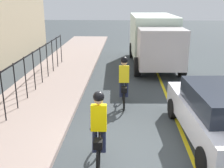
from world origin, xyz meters
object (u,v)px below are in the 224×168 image
(cyclist_lead, at_px, (124,82))
(box_truck_background, at_px, (154,38))
(patrol_sedan, at_px, (219,114))
(cyclist_follow, at_px, (99,129))

(cyclist_lead, bearing_deg, box_truck_background, -16.41)
(patrol_sedan, xyz_separation_m, box_truck_background, (8.88, 0.91, 0.73))
(box_truck_background, bearing_deg, patrol_sedan, 3.65)
(patrol_sedan, bearing_deg, cyclist_follow, 106.86)
(cyclist_follow, distance_m, patrol_sedan, 3.36)
(patrol_sedan, bearing_deg, cyclist_lead, 42.27)
(cyclist_lead, distance_m, cyclist_follow, 3.71)
(cyclist_follow, bearing_deg, patrol_sedan, -70.84)
(patrol_sedan, bearing_deg, box_truck_background, 1.79)
(patrol_sedan, relative_size, box_truck_background, 0.66)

